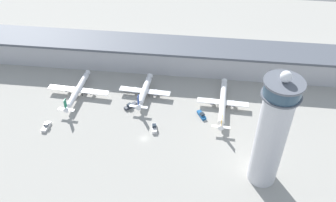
# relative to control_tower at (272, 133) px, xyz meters

# --- Properties ---
(ground_plane) EXTENTS (1000.00, 1000.00, 0.00)m
(ground_plane) POSITION_rel_control_tower_xyz_m (-61.75, 19.01, -30.98)
(ground_plane) COLOR #9E9B93
(terminal_building) EXTENTS (270.21, 25.00, 17.60)m
(terminal_building) POSITION_rel_control_tower_xyz_m (-61.75, 89.01, -22.08)
(terminal_building) COLOR #B2B2B7
(terminal_building) RESTS_ON ground
(control_tower) EXTENTS (16.75, 16.75, 64.16)m
(control_tower) POSITION_rel_control_tower_xyz_m (0.00, 0.00, 0.00)
(control_tower) COLOR silver
(control_tower) RESTS_ON ground
(airplane_gate_alpha) EXTENTS (38.86, 39.08, 11.46)m
(airplane_gate_alpha) POSITION_rel_control_tower_xyz_m (-108.62, 51.21, -26.93)
(airplane_gate_alpha) COLOR white
(airplane_gate_alpha) RESTS_ON ground
(airplane_gate_bravo) EXTENTS (32.09, 32.52, 12.29)m
(airplane_gate_bravo) POSITION_rel_control_tower_xyz_m (-67.44, 55.29, -27.07)
(airplane_gate_bravo) COLOR white
(airplane_gate_bravo) RESTS_ON ground
(airplane_gate_charlie) EXTENTS (30.79, 44.09, 11.75)m
(airplane_gate_charlie) POSITION_rel_control_tower_xyz_m (-19.34, 49.85, -27.07)
(airplane_gate_charlie) COLOR white
(airplane_gate_charlie) RESTS_ON ground
(service_truck_catering) EXTENTS (7.35, 7.96, 2.82)m
(service_truck_catering) POSITION_rel_control_tower_xyz_m (-74.29, 43.94, -30.00)
(service_truck_catering) COLOR black
(service_truck_catering) RESTS_ON ground
(service_truck_fuel) EXTENTS (3.78, 7.41, 3.13)m
(service_truck_fuel) POSITION_rel_control_tower_xyz_m (-57.22, 26.73, -29.89)
(service_truck_fuel) COLOR black
(service_truck_fuel) RESTS_ON ground
(service_truck_baggage) EXTENTS (3.26, 8.23, 2.77)m
(service_truck_baggage) POSITION_rel_control_tower_xyz_m (-118.10, 21.07, -30.02)
(service_truck_baggage) COLOR black
(service_truck_baggage) RESTS_ON ground
(service_truck_water) EXTENTS (6.02, 8.03, 2.75)m
(service_truck_water) POSITION_rel_control_tower_xyz_m (-31.31, 40.73, -30.02)
(service_truck_water) COLOR black
(service_truck_water) RESTS_ON ground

